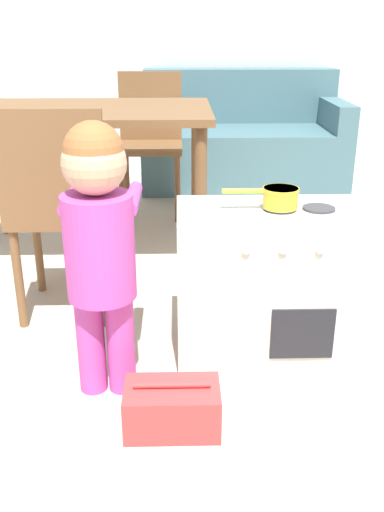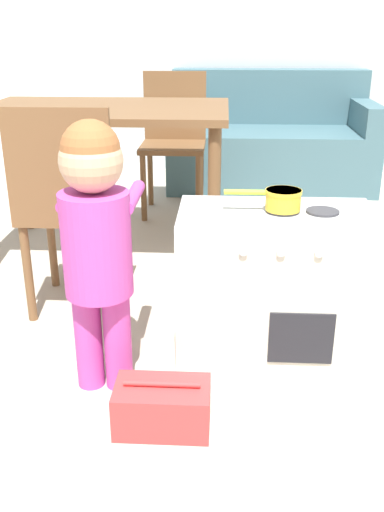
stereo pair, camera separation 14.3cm
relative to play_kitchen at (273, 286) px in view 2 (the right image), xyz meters
The scene contains 9 objects.
wall_back 3.09m from the play_kitchen, 93.95° to the left, with size 10.00×0.06×2.60m.
play_kitchen is the anchor object (origin of this frame).
toy_pot 0.32m from the play_kitchen, ahead, with size 0.26×0.12×0.07m.
child_figure 0.68m from the play_kitchen, 158.15° to the right, with size 0.24×0.37×0.89m.
toy_basket 0.60m from the play_kitchen, 128.55° to the right, with size 0.29×0.17×0.16m.
dining_table 1.33m from the play_kitchen, 128.00° to the left, with size 1.23×0.79×0.76m.
dining_chair_near 0.87m from the play_kitchen, 159.17° to the left, with size 0.40×0.40×0.87m.
dining_chair_far 1.83m from the play_kitchen, 106.08° to the left, with size 0.40×0.40×0.87m.
couch 2.49m from the play_kitchen, 86.42° to the left, with size 1.49×0.80×0.82m.
Camera 2 is at (0.02, -0.81, 1.14)m, focal length 40.00 mm.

